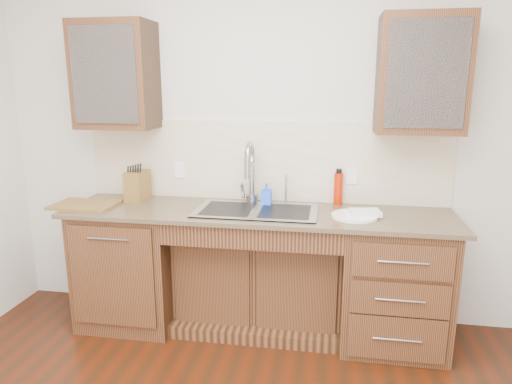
% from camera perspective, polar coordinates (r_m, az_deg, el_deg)
% --- Properties ---
extents(wall_back, '(4.00, 0.10, 2.70)m').
position_cam_1_polar(wall_back, '(3.44, 1.10, 6.40)').
color(wall_back, beige).
rests_on(wall_back, ground).
extents(base_cabinet_left, '(0.70, 0.62, 0.88)m').
position_cam_1_polar(base_cabinet_left, '(3.60, -15.14, -8.74)').
color(base_cabinet_left, '#593014').
rests_on(base_cabinet_left, ground).
extents(base_cabinet_center, '(1.20, 0.44, 0.70)m').
position_cam_1_polar(base_cabinet_center, '(3.46, 0.36, -10.85)').
color(base_cabinet_center, '#593014').
rests_on(base_cabinet_center, ground).
extents(base_cabinet_right, '(0.70, 0.62, 0.88)m').
position_cam_1_polar(base_cabinet_right, '(3.33, 16.75, -10.73)').
color(base_cabinet_right, '#593014').
rests_on(base_cabinet_right, ground).
extents(countertop, '(2.70, 0.65, 0.03)m').
position_cam_1_polar(countertop, '(3.17, 0.07, -2.62)').
color(countertop, '#84705B').
rests_on(countertop, base_cabinet_left).
extents(backsplash, '(2.70, 0.02, 0.59)m').
position_cam_1_polar(backsplash, '(3.40, 0.94, 3.85)').
color(backsplash, beige).
rests_on(backsplash, wall_back).
extents(sink, '(0.84, 0.46, 0.19)m').
position_cam_1_polar(sink, '(3.18, 0.03, -3.91)').
color(sink, '#9E9EA5').
rests_on(sink, countertop).
extents(faucet, '(0.04, 0.04, 0.40)m').
position_cam_1_polar(faucet, '(3.34, -0.51, 2.00)').
color(faucet, '#999993').
rests_on(faucet, countertop).
extents(filter_tap, '(0.02, 0.02, 0.24)m').
position_cam_1_polar(filter_tap, '(3.33, 3.77, 0.54)').
color(filter_tap, '#999993').
rests_on(filter_tap, countertop).
extents(upper_cabinet_left, '(0.55, 0.34, 0.75)m').
position_cam_1_polar(upper_cabinet_left, '(3.52, -17.12, 13.73)').
color(upper_cabinet_left, '#593014').
rests_on(upper_cabinet_left, wall_back).
extents(upper_cabinet_right, '(0.55, 0.34, 0.75)m').
position_cam_1_polar(upper_cabinet_right, '(3.21, 19.98, 13.61)').
color(upper_cabinet_right, '#593014').
rests_on(upper_cabinet_right, wall_back).
extents(outlet_left, '(0.08, 0.01, 0.12)m').
position_cam_1_polar(outlet_left, '(3.56, -9.51, 2.71)').
color(outlet_left, white).
rests_on(outlet_left, backsplash).
extents(outlet_right, '(0.08, 0.01, 0.12)m').
position_cam_1_polar(outlet_right, '(3.37, 11.89, 2.01)').
color(outlet_right, white).
rests_on(outlet_right, backsplash).
extents(soap_bottle, '(0.07, 0.08, 0.16)m').
position_cam_1_polar(soap_bottle, '(3.29, 1.30, -0.27)').
color(soap_bottle, blue).
rests_on(soap_bottle, countertop).
extents(water_bottle, '(0.08, 0.08, 0.23)m').
position_cam_1_polar(water_bottle, '(3.35, 10.24, 0.38)').
color(water_bottle, '#BC1A00').
rests_on(water_bottle, countertop).
extents(plate, '(0.38, 0.38, 0.02)m').
position_cam_1_polar(plate, '(3.09, 12.21, -2.94)').
color(plate, white).
rests_on(plate, countertop).
extents(dish_towel, '(0.22, 0.17, 0.03)m').
position_cam_1_polar(dish_towel, '(3.10, 13.48, -2.51)').
color(dish_towel, white).
rests_on(dish_towel, plate).
extents(knife_block, '(0.14, 0.21, 0.23)m').
position_cam_1_polar(knife_block, '(3.52, -14.59, 0.73)').
color(knife_block, '#A07C49').
rests_on(knife_block, countertop).
extents(cutting_board, '(0.45, 0.32, 0.02)m').
position_cam_1_polar(cutting_board, '(3.50, -20.61, -1.52)').
color(cutting_board, brown).
rests_on(cutting_board, countertop).
extents(cup_left_a, '(0.13, 0.13, 0.09)m').
position_cam_1_polar(cup_left_a, '(3.59, -19.31, 12.65)').
color(cup_left_a, silver).
rests_on(cup_left_a, upper_cabinet_left).
extents(cup_left_b, '(0.12, 0.12, 0.09)m').
position_cam_1_polar(cup_left_b, '(3.46, -15.14, 12.99)').
color(cup_left_b, white).
rests_on(cup_left_b, upper_cabinet_left).
extents(cup_right_a, '(0.13, 0.13, 0.09)m').
position_cam_1_polar(cup_right_a, '(3.19, 17.49, 12.81)').
color(cup_right_a, white).
rests_on(cup_right_a, upper_cabinet_right).
extents(cup_right_b, '(0.12, 0.12, 0.09)m').
position_cam_1_polar(cup_right_b, '(3.22, 20.64, 12.57)').
color(cup_right_b, white).
rests_on(cup_right_b, upper_cabinet_right).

